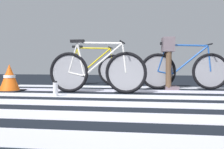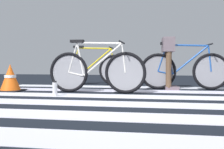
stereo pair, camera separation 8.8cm
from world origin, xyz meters
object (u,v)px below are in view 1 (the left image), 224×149
object	(u,v)px
bicycle_1_of_3	(97,71)
bicycle_2_of_3	(184,70)
traffic_cone	(9,78)
water_bottle	(55,89)
cyclist_2_of_3	(168,56)
bicycle_3_of_3	(92,69)

from	to	relation	value
bicycle_1_of_3	bicycle_2_of_3	size ratio (longest dim) A/B	1.00
traffic_cone	bicycle_1_of_3	bearing A→B (deg)	-1.01
bicycle_2_of_3	water_bottle	bearing A→B (deg)	-151.95
cyclist_2_of_3	bicycle_3_of_3	distance (m)	1.90
bicycle_1_of_3	traffic_cone	distance (m)	1.65
bicycle_1_of_3	bicycle_3_of_3	world-z (taller)	same
cyclist_2_of_3	water_bottle	xyz separation A→B (m)	(-1.84, -1.29, -0.55)
bicycle_1_of_3	bicycle_2_of_3	world-z (taller)	same
bicycle_3_of_3	bicycle_2_of_3	bearing A→B (deg)	-19.54
water_bottle	bicycle_2_of_3	bearing A→B (deg)	31.47
bicycle_3_of_3	traffic_cone	bearing A→B (deg)	-127.09
bicycle_1_of_3	bicycle_3_of_3	distance (m)	1.62
bicycle_2_of_3	cyclist_2_of_3	bearing A→B (deg)	-180.00
cyclist_2_of_3	bicycle_3_of_3	xyz separation A→B (m)	(-1.71, 0.78, -0.28)
bicycle_2_of_3	cyclist_2_of_3	xyz separation A→B (m)	(-0.31, -0.02, 0.28)
cyclist_2_of_3	water_bottle	distance (m)	2.31
cyclist_2_of_3	traffic_cone	world-z (taller)	cyclist_2_of_3
bicycle_2_of_3	bicycle_3_of_3	world-z (taller)	same
bicycle_2_of_3	water_bottle	distance (m)	2.53
bicycle_3_of_3	traffic_cone	size ratio (longest dim) A/B	3.44
water_bottle	traffic_cone	distance (m)	1.21
cyclist_2_of_3	traffic_cone	bearing A→B (deg)	-168.88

